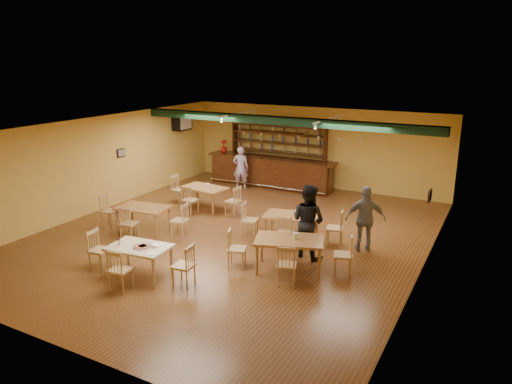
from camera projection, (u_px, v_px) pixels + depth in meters
The scene contains 23 objects.
floor at pixel (234, 235), 13.32m from camera, with size 12.00×12.00×0.00m, color #563618.
ceiling_beam at pixel (279, 121), 14.92m from camera, with size 10.00×0.30×0.25m, color black.
track_rail_left at pixel (239, 113), 16.23m from camera, with size 0.05×2.50×0.05m, color silver.
track_rail_right at pixel (328, 119), 14.77m from camera, with size 0.05×2.50×0.05m, color silver.
ac_unit at pixel (182, 122), 18.43m from camera, with size 0.34×0.70×0.48m, color silver.
picture_left at pixel (121, 153), 15.97m from camera, with size 0.04×0.34×0.28m, color black.
picture_right at pixel (430, 196), 11.03m from camera, with size 0.04×0.34×0.28m, color black.
bar_counter at pixel (271, 172), 18.19m from camera, with size 5.05×0.85×1.13m, color black.
back_bar_hutch at pixel (278, 154), 18.57m from camera, with size 3.91×0.40×2.28m, color black.
poinsettia at pixel (224, 146), 18.91m from camera, with size 0.28×0.28×0.50m, color #AC190F.
dining_table_a at pixel (205, 198), 15.57m from camera, with size 1.44×0.87×0.72m, color #9F6438.
dining_table_b at pixel (291, 227), 12.89m from camera, with size 1.43×0.86×0.72m, color #9F6438.
dining_table_c at pixel (144, 219), 13.57m from camera, with size 1.43×0.86×0.72m, color #9F6438.
dining_table_d at pixel (289, 255), 11.04m from camera, with size 1.55×0.93×0.78m, color #9F6438.
near_table at pixel (140, 261), 10.74m from camera, with size 1.35×0.87×0.73m, color tan.
pizza_tray at pixel (142, 247), 10.59m from camera, with size 0.40×0.40×0.01m, color silver.
parmesan_shaker at pixel (120, 243), 10.70m from camera, with size 0.07×0.07×0.11m, color #EAE5C6.
napkin_stack at pixel (157, 245), 10.64m from camera, with size 0.20×0.15×0.03m, color white.
pizza_server at pixel (149, 247), 10.56m from camera, with size 0.32×0.09×0.00m, color silver.
side_plate at pixel (152, 254), 10.23m from camera, with size 0.22×0.22×0.01m, color white.
patron_bar at pixel (241, 168), 17.81m from camera, with size 0.59×0.39×1.61m, color #8A51B1.
patron_right_a at pixel (308, 221), 11.69m from camera, with size 0.90×0.70×1.84m, color black.
patron_right_b at pixel (366, 219), 12.07m from camera, with size 0.99×0.41×1.70m, color gray.
Camera 1 is at (6.43, -10.73, 4.78)m, focal length 33.61 mm.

